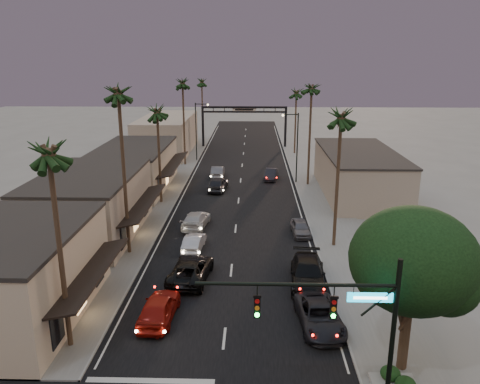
# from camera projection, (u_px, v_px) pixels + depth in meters

# --- Properties ---
(ground) EXTENTS (200.00, 200.00, 0.00)m
(ground) POSITION_uv_depth(u_px,v_px,m) (239.00, 193.00, 55.87)
(ground) COLOR slate
(ground) RESTS_ON ground
(road) EXTENTS (14.00, 120.00, 0.02)m
(road) POSITION_uv_depth(u_px,v_px,m) (240.00, 182.00, 60.67)
(road) COLOR black
(road) RESTS_ON ground
(sidewalk_left) EXTENTS (5.00, 92.00, 0.12)m
(sidewalk_left) POSITION_uv_depth(u_px,v_px,m) (176.00, 169.00, 67.62)
(sidewalk_left) COLOR slate
(sidewalk_left) RESTS_ON ground
(sidewalk_right) EXTENTS (5.00, 92.00, 0.12)m
(sidewalk_right) POSITION_uv_depth(u_px,v_px,m) (308.00, 170.00, 67.12)
(sidewalk_right) COLOR slate
(sidewalk_right) RESTS_ON ground
(storefront_near) EXTENTS (8.00, 12.00, 5.50)m
(storefront_near) POSITION_uv_depth(u_px,v_px,m) (14.00, 277.00, 28.56)
(storefront_near) COLOR #BEAB91
(storefront_near) RESTS_ON ground
(storefront_mid) EXTENTS (8.00, 14.00, 5.50)m
(storefront_mid) POSITION_uv_depth(u_px,v_px,m) (90.00, 206.00, 42.00)
(storefront_mid) COLOR gray
(storefront_mid) RESTS_ON ground
(storefront_far) EXTENTS (8.00, 16.00, 5.00)m
(storefront_far) POSITION_uv_depth(u_px,v_px,m) (134.00, 168.00, 57.44)
(storefront_far) COLOR #BEAB91
(storefront_far) RESTS_ON ground
(storefront_dist) EXTENTS (8.00, 20.00, 6.00)m
(storefront_dist) POSITION_uv_depth(u_px,v_px,m) (167.00, 134.00, 79.38)
(storefront_dist) COLOR gray
(storefront_dist) RESTS_ON ground
(building_right) EXTENTS (8.00, 18.00, 5.00)m
(building_right) POSITION_uv_depth(u_px,v_px,m) (358.00, 174.00, 54.80)
(building_right) COLOR gray
(building_right) RESTS_ON ground
(traffic_signal) EXTENTS (8.51, 0.22, 7.80)m
(traffic_signal) POSITION_uv_depth(u_px,v_px,m) (349.00, 318.00, 19.74)
(traffic_signal) COLOR black
(traffic_signal) RESTS_ON ground
(corner_tree) EXTENTS (6.20, 6.20, 8.80)m
(corner_tree) POSITION_uv_depth(u_px,v_px,m) (415.00, 265.00, 22.70)
(corner_tree) COLOR #38281C
(corner_tree) RESTS_ON ground
(arch) EXTENTS (15.20, 0.40, 7.27)m
(arch) POSITION_uv_depth(u_px,v_px,m) (244.00, 116.00, 83.13)
(arch) COLOR black
(arch) RESTS_ON ground
(streetlight_right) EXTENTS (2.13, 0.30, 9.00)m
(streetlight_right) POSITION_uv_depth(u_px,v_px,m) (295.00, 142.00, 59.00)
(streetlight_right) COLOR black
(streetlight_right) RESTS_ON ground
(streetlight_left) EXTENTS (2.13, 0.30, 9.00)m
(streetlight_left) POSITION_uv_depth(u_px,v_px,m) (198.00, 127.00, 71.85)
(streetlight_left) COLOR black
(streetlight_left) RESTS_ON ground
(palm_la) EXTENTS (3.20, 3.20, 13.20)m
(palm_la) POSITION_uv_depth(u_px,v_px,m) (48.00, 146.00, 23.15)
(palm_la) COLOR #38281C
(palm_la) RESTS_ON ground
(palm_lb) EXTENTS (3.20, 3.20, 15.20)m
(palm_lb) POSITION_uv_depth(u_px,v_px,m) (118.00, 89.00, 35.09)
(palm_lb) COLOR #38281C
(palm_lb) RESTS_ON ground
(palm_lc) EXTENTS (3.20, 3.20, 12.20)m
(palm_lc) POSITION_uv_depth(u_px,v_px,m) (157.00, 108.00, 49.34)
(palm_lc) COLOR #38281C
(palm_lc) RESTS_ON ground
(palm_ld) EXTENTS (3.20, 3.20, 14.20)m
(palm_ld) POSITION_uv_depth(u_px,v_px,m) (182.00, 81.00, 67.04)
(palm_ld) COLOR #38281C
(palm_ld) RESTS_ON ground
(palm_ra) EXTENTS (3.20, 3.20, 13.20)m
(palm_ra) POSITION_uv_depth(u_px,v_px,m) (342.00, 112.00, 37.09)
(palm_ra) COLOR #38281C
(palm_ra) RESTS_ON ground
(palm_rb) EXTENTS (3.20, 3.20, 14.20)m
(palm_rb) POSITION_uv_depth(u_px,v_px,m) (312.00, 85.00, 56.03)
(palm_rb) COLOR #38281C
(palm_rb) RESTS_ON ground
(palm_rc) EXTENTS (3.20, 3.20, 12.20)m
(palm_rc) POSITION_uv_depth(u_px,v_px,m) (296.00, 90.00, 75.77)
(palm_rc) COLOR #38281C
(palm_rc) RESTS_ON ground
(palm_far) EXTENTS (3.20, 3.20, 13.20)m
(palm_far) POSITION_uv_depth(u_px,v_px,m) (202.00, 80.00, 89.39)
(palm_far) COLOR #38281C
(palm_far) RESTS_ON ground
(oncoming_red) EXTENTS (2.23, 4.96, 1.66)m
(oncoming_red) POSITION_uv_depth(u_px,v_px,m) (159.00, 308.00, 28.76)
(oncoming_red) COLOR maroon
(oncoming_red) RESTS_ON ground
(oncoming_pickup) EXTENTS (3.21, 5.93, 1.58)m
(oncoming_pickup) POSITION_uv_depth(u_px,v_px,m) (191.00, 270.00, 34.02)
(oncoming_pickup) COLOR black
(oncoming_pickup) RESTS_ON ground
(oncoming_silver) EXTENTS (1.72, 4.16, 1.34)m
(oncoming_silver) POSITION_uv_depth(u_px,v_px,m) (194.00, 242.00, 39.34)
(oncoming_silver) COLOR #AFB0B5
(oncoming_silver) RESTS_ON ground
(oncoming_white) EXTENTS (2.69, 5.32, 1.48)m
(oncoming_white) POSITION_uv_depth(u_px,v_px,m) (196.00, 220.00, 44.62)
(oncoming_white) COLOR #B5B5B5
(oncoming_white) RESTS_ON ground
(oncoming_dgrey) EXTENTS (2.53, 5.13, 1.68)m
(oncoming_dgrey) POSITION_uv_depth(u_px,v_px,m) (218.00, 184.00, 56.76)
(oncoming_dgrey) COLOR black
(oncoming_dgrey) RESTS_ON ground
(oncoming_grey_far) EXTENTS (1.70, 4.66, 1.53)m
(oncoming_grey_far) POSITION_uv_depth(u_px,v_px,m) (218.00, 172.00, 63.06)
(oncoming_grey_far) COLOR #57575D
(oncoming_grey_far) RESTS_ON ground
(curbside_near) EXTENTS (2.86, 5.45, 1.46)m
(curbside_near) POSITION_uv_depth(u_px,v_px,m) (319.00, 316.00, 28.04)
(curbside_near) COLOR black
(curbside_near) RESTS_ON ground
(curbside_black) EXTENTS (2.84, 6.08, 1.72)m
(curbside_black) POSITION_uv_depth(u_px,v_px,m) (308.00, 273.00, 33.29)
(curbside_black) COLOR black
(curbside_black) RESTS_ON ground
(curbside_grey) EXTENTS (1.79, 3.96, 1.32)m
(curbside_grey) POSITION_uv_depth(u_px,v_px,m) (300.00, 228.00, 42.71)
(curbside_grey) COLOR #58575D
(curbside_grey) RESTS_ON ground
(curbside_far) EXTENTS (2.06, 4.44, 1.41)m
(curbside_far) POSITION_uv_depth(u_px,v_px,m) (271.00, 174.00, 61.94)
(curbside_far) COLOR black
(curbside_far) RESTS_ON ground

